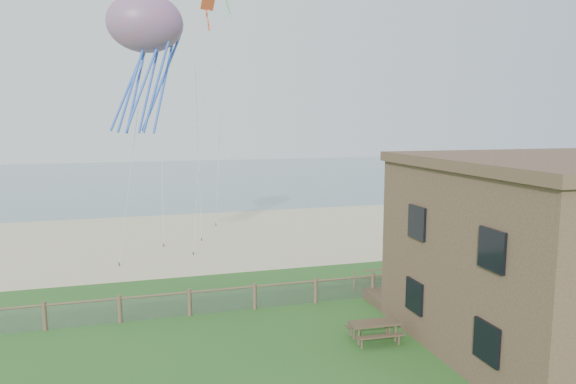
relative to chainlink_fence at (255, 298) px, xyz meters
name	(u,v)px	position (x,y,z in m)	size (l,w,h in m)	color
ground	(290,368)	(0.00, -6.00, -0.55)	(160.00, 160.00, 0.00)	#24501B
sand_beach	(211,236)	(0.00, 16.00, -0.55)	(72.00, 20.00, 0.02)	#C1B68B
ocean	(175,177)	(0.00, 60.00, -0.55)	(160.00, 68.00, 0.02)	slate
chainlink_fence	(255,298)	(0.00, 0.00, 0.00)	(36.20, 0.20, 1.25)	#4D3D2B
motel_deck	(505,286)	(13.00, -1.00, -0.30)	(15.00, 2.00, 0.50)	#503B2D
picnic_table	(374,330)	(3.89, -4.68, -0.13)	(1.98, 1.50, 0.84)	#503B2D
octopus_kite	(147,62)	(-4.40, 6.31, 11.30)	(3.76, 2.66, 7.75)	#E44124
kite_red	(208,8)	(-1.02, 6.69, 14.34)	(0.95, 0.70, 1.63)	#D04A24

